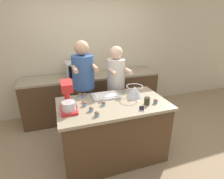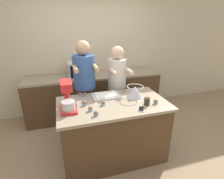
# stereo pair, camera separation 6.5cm
# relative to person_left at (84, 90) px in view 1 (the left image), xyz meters

# --- Properties ---
(ground_plane) EXTENTS (16.00, 16.00, 0.00)m
(ground_plane) POSITION_rel_person_left_xyz_m (0.29, -0.63, -0.89)
(ground_plane) COLOR #937A5B
(back_wall) EXTENTS (10.00, 0.06, 2.70)m
(back_wall) POSITION_rel_person_left_xyz_m (0.29, 1.07, 0.46)
(back_wall) COLOR beige
(back_wall) RESTS_ON ground_plane
(island_counter) EXTENTS (1.52, 0.86, 0.90)m
(island_counter) POSITION_rel_person_left_xyz_m (0.29, -0.63, -0.44)
(island_counter) COLOR #4C331E
(island_counter) RESTS_ON ground_plane
(back_counter) EXTENTS (2.80, 0.60, 0.91)m
(back_counter) POSITION_rel_person_left_xyz_m (0.29, 0.72, -0.43)
(back_counter) COLOR #4C331E
(back_counter) RESTS_ON ground_plane
(person_left) EXTENTS (0.36, 0.51, 1.69)m
(person_left) POSITION_rel_person_left_xyz_m (0.00, 0.00, 0.00)
(person_left) COLOR brown
(person_left) RESTS_ON ground_plane
(person_right) EXTENTS (0.32, 0.49, 1.58)m
(person_right) POSITION_rel_person_left_xyz_m (0.56, -0.00, -0.04)
(person_right) COLOR #232328
(person_right) RESTS_ON ground_plane
(stand_mixer) EXTENTS (0.20, 0.30, 0.39)m
(stand_mixer) POSITION_rel_person_left_xyz_m (-0.31, -0.68, 0.18)
(stand_mixer) COLOR red
(stand_mixer) RESTS_ON island_counter
(mixing_bowl) EXTENTS (0.25, 0.25, 0.17)m
(mixing_bowl) POSITION_rel_person_left_xyz_m (0.66, -0.54, 0.10)
(mixing_bowl) COLOR #BCBCC1
(mixing_bowl) RESTS_ON island_counter
(baking_tray) EXTENTS (0.40, 0.27, 0.04)m
(baking_tray) POSITION_rel_person_left_xyz_m (0.25, -0.40, 0.03)
(baking_tray) COLOR silver
(baking_tray) RESTS_ON island_counter
(microwave_oven) EXTENTS (0.47, 0.40, 0.30)m
(microwave_oven) POSITION_rel_person_left_xyz_m (0.02, 0.72, 0.17)
(microwave_oven) COLOR #B7B7BC
(microwave_oven) RESTS_ON back_counter
(cell_phone) EXTENTS (0.13, 0.16, 0.01)m
(cell_phone) POSITION_rel_person_left_xyz_m (0.58, -0.93, 0.02)
(cell_phone) COLOR silver
(cell_phone) RESTS_ON island_counter
(drinking_glass) EXTENTS (0.08, 0.08, 0.10)m
(drinking_glass) POSITION_rel_person_left_xyz_m (0.71, -0.83, 0.06)
(drinking_glass) COLOR #332D1E
(drinking_glass) RESTS_ON island_counter
(cupcake_0) EXTENTS (0.06, 0.06, 0.06)m
(cupcake_0) POSITION_rel_person_left_xyz_m (0.14, -0.67, 0.04)
(cupcake_0) COLOR #759EC6
(cupcake_0) RESTS_ON island_counter
(cupcake_1) EXTENTS (0.06, 0.06, 0.06)m
(cupcake_1) POSITION_rel_person_left_xyz_m (-0.11, -0.30, 0.04)
(cupcake_1) COLOR #759EC6
(cupcake_1) RESTS_ON island_counter
(cupcake_2) EXTENTS (0.06, 0.06, 0.06)m
(cupcake_2) POSITION_rel_person_left_xyz_m (-0.01, -0.92, 0.04)
(cupcake_2) COLOR #759EC6
(cupcake_2) RESTS_ON island_counter
(cupcake_3) EXTENTS (0.06, 0.06, 0.06)m
(cupcake_3) POSITION_rel_person_left_xyz_m (-0.05, -0.32, 0.04)
(cupcake_3) COLOR #759EC6
(cupcake_3) RESTS_ON island_counter
(cupcake_4) EXTENTS (0.06, 0.06, 0.06)m
(cupcake_4) POSITION_rel_person_left_xyz_m (0.58, -0.31, 0.04)
(cupcake_4) COLOR #759EC6
(cupcake_4) RESTS_ON island_counter
(cupcake_5) EXTENTS (0.06, 0.06, 0.06)m
(cupcake_5) POSITION_rel_person_left_xyz_m (-0.05, -0.78, 0.04)
(cupcake_5) COLOR #759EC6
(cupcake_5) RESTS_ON island_counter
(cupcake_6) EXTENTS (0.06, 0.06, 0.06)m
(cupcake_6) POSITION_rel_person_left_xyz_m (0.85, -0.83, 0.04)
(cupcake_6) COLOR #759EC6
(cupcake_6) RESTS_ON island_counter
(cupcake_7) EXTENTS (0.06, 0.06, 0.06)m
(cupcake_7) POSITION_rel_person_left_xyz_m (-0.10, -0.60, 0.04)
(cupcake_7) COLOR #759EC6
(cupcake_7) RESTS_ON island_counter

